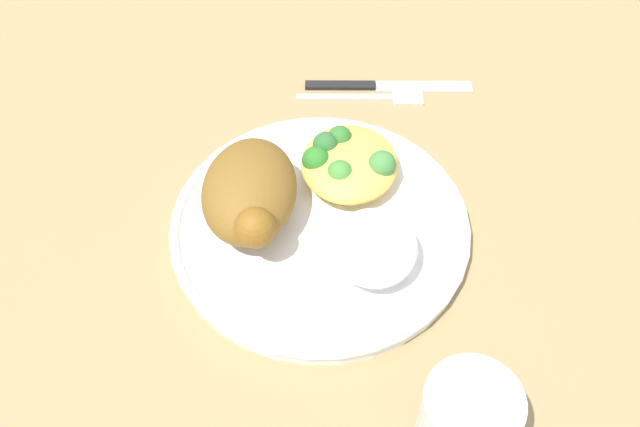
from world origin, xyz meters
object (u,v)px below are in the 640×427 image
Objects in this scene: plate at (320,226)px; rice_pile at (375,247)px; mac_cheese_with_broccoli at (347,162)px; roasted_chicken at (250,193)px; fork at (368,97)px; knife at (374,85)px.

rice_pile reaches higher than plate.
roasted_chicken is at bearing -55.65° from mac_cheese_with_broccoli.
rice_pile is at bearing 16.25° from mac_cheese_with_broccoli.
mac_cheese_with_broccoli is at bearing 160.22° from plate.
roasted_chicken reaches higher than rice_pile.
mac_cheese_with_broccoli is 0.14m from fork.
roasted_chicken is at bearing -28.64° from fork.
plate is at bearing -19.78° from mac_cheese_with_broccoli.
plate is 3.36× the size of rice_pile.
rice_pile is 0.44× the size of knife.
roasted_chicken is 0.22m from fork.
rice_pile is at bearing 51.68° from plate.
rice_pile is at bearing 2.79° from fork.
fork is at bearing 172.17° from mac_cheese_with_broccoli.
mac_cheese_with_broccoli is 0.16m from knife.
mac_cheese_with_broccoli is 0.72× the size of fork.
rice_pile reaches higher than fork.
mac_cheese_with_broccoli is 0.54× the size of knife.
rice_pile is 0.25m from knife.
roasted_chicken is at bearing -110.14° from rice_pile.
roasted_chicken is (-0.00, -0.06, 0.04)m from plate.
plate reaches higher than fork.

